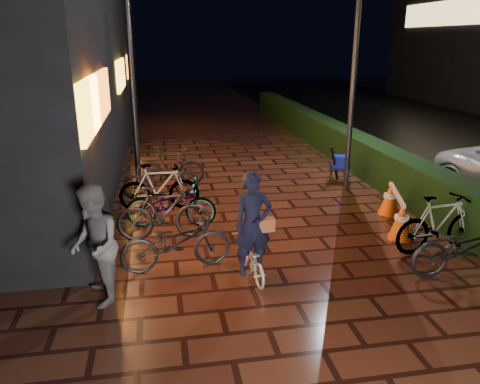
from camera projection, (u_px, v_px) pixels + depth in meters
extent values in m
plane|color=#381911|center=(321.00, 281.00, 7.36)|extent=(80.00, 80.00, 0.00)
cube|color=black|center=(336.00, 140.00, 15.24)|extent=(0.70, 20.00, 1.00)
imported|color=slate|center=(94.00, 246.00, 6.52)|extent=(0.83, 0.98, 1.76)
cube|color=yellow|center=(90.00, 108.00, 7.39)|extent=(0.08, 2.00, 0.90)
cube|color=orange|center=(100.00, 97.00, 8.79)|extent=(0.08, 3.00, 0.90)
cube|color=yellow|center=(121.00, 74.00, 14.41)|extent=(0.08, 2.80, 0.90)
cube|color=orange|center=(129.00, 66.00, 19.09)|extent=(0.08, 2.20, 0.90)
cube|color=#FFD88C|center=(454.00, 12.00, 24.87)|extent=(0.06, 10.00, 1.30)
cylinder|color=black|center=(353.00, 90.00, 11.49)|extent=(0.17, 0.17, 4.90)
cylinder|color=black|center=(132.00, 75.00, 11.81)|extent=(0.18, 0.18, 5.52)
imported|color=silver|center=(251.00, 258.00, 7.42)|extent=(0.57, 1.27, 0.65)
imported|color=black|center=(253.00, 224.00, 7.14)|extent=(0.64, 0.46, 1.65)
cube|color=brown|center=(265.00, 225.00, 7.19)|extent=(0.30, 0.16, 0.21)
cone|color=#F6590C|center=(401.00, 221.00, 8.83)|extent=(0.45, 0.45, 0.71)
cone|color=#F0590C|center=(390.00, 199.00, 10.08)|extent=(0.45, 0.45, 0.71)
cube|color=red|center=(399.00, 238.00, 8.94)|extent=(0.49, 0.49, 0.03)
cube|color=red|center=(388.00, 214.00, 10.18)|extent=(0.49, 0.49, 0.03)
cube|color=red|center=(397.00, 194.00, 9.36)|extent=(0.54, 1.47, 0.07)
cube|color=black|center=(340.00, 168.00, 12.30)|extent=(0.69, 0.64, 0.04)
cylinder|color=black|center=(331.00, 177.00, 12.24)|extent=(0.04, 0.04, 0.39)
cylinder|color=black|center=(348.00, 178.00, 12.15)|extent=(0.04, 0.04, 0.39)
cylinder|color=black|center=(331.00, 173.00, 12.58)|extent=(0.04, 0.04, 0.39)
cylinder|color=black|center=(348.00, 174.00, 12.49)|extent=(0.04, 0.04, 0.39)
cube|color=#0C179E|center=(340.00, 162.00, 12.25)|extent=(0.51, 0.48, 0.31)
cylinder|color=black|center=(334.00, 163.00, 12.14)|extent=(0.39, 0.31, 0.99)
imported|color=black|center=(159.00, 187.00, 10.29)|extent=(1.77, 0.54, 1.06)
imported|color=black|center=(164.00, 213.00, 8.77)|extent=(1.77, 0.52, 1.06)
imported|color=black|center=(170.00, 166.00, 11.99)|extent=(1.77, 0.54, 1.06)
imported|color=black|center=(171.00, 204.00, 9.40)|extent=(1.88, 0.87, 0.95)
imported|color=black|center=(176.00, 242.00, 7.63)|extent=(1.87, 0.83, 0.95)
imported|color=black|center=(161.00, 178.00, 11.13)|extent=(1.87, 0.81, 0.95)
imported|color=black|center=(439.00, 223.00, 8.27)|extent=(1.81, 0.72, 1.06)
imported|color=black|center=(465.00, 248.00, 7.42)|extent=(1.83, 0.69, 0.95)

